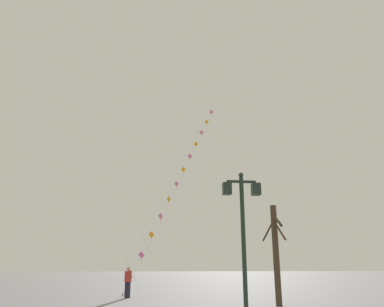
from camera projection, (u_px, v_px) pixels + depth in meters
The scene contains 5 objects.
ground_plane at pixel (161, 299), 20.50m from camera, with size 160.00×160.00×0.00m, color gray.
twin_lantern_lamp_post at pixel (243, 217), 12.04m from camera, with size 1.26×0.28×4.84m.
kite_train at pixel (180, 176), 30.20m from camera, with size 7.38×9.39×16.61m.
kite_flyer at pixel (128, 281), 21.63m from camera, with size 0.44×0.61×1.71m.
bare_tree at pixel (276, 251), 18.01m from camera, with size 0.61×2.12×4.71m.
Camera 1 is at (-0.55, -2.02, 1.89)m, focal length 34.66 mm.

